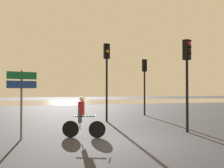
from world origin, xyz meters
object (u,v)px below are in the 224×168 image
traffic_light_center (107,68)px  traffic_light_far_right (144,76)px  direction_sign_post (22,92)px  cyclist (82,117)px  traffic_light_near_right (187,67)px

traffic_light_center → traffic_light_far_right: bearing=-152.2°
traffic_light_far_right → direction_sign_post: 10.78m
cyclist → direction_sign_post: bearing=-75.8°
traffic_light_center → direction_sign_post: bearing=34.9°
traffic_light_far_right → direction_sign_post: (-8.05, -7.08, -1.09)m
traffic_light_center → traffic_light_far_right: traffic_light_center is taller
direction_sign_post → cyclist: direction_sign_post is taller
traffic_light_far_right → traffic_light_near_right: traffic_light_far_right is taller
traffic_light_near_right → direction_sign_post: bearing=-24.8°
traffic_light_far_right → traffic_light_near_right: (-1.10, -7.31, -0.02)m
traffic_light_center → traffic_light_near_right: (2.50, -4.58, -0.34)m
traffic_light_center → cyclist: 5.62m
traffic_light_center → direction_sign_post: traffic_light_center is taller
traffic_light_far_right → direction_sign_post: size_ratio=1.59×
traffic_light_center → direction_sign_post: (-4.45, -4.35, -1.41)m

